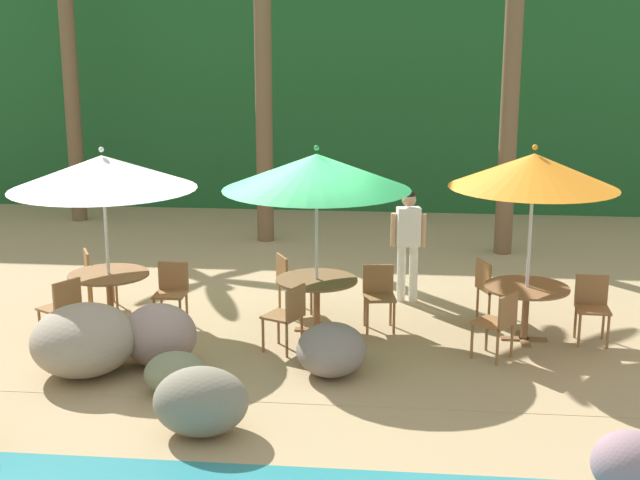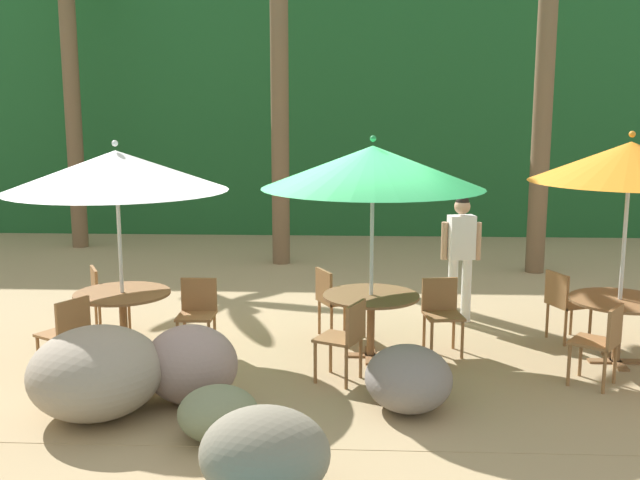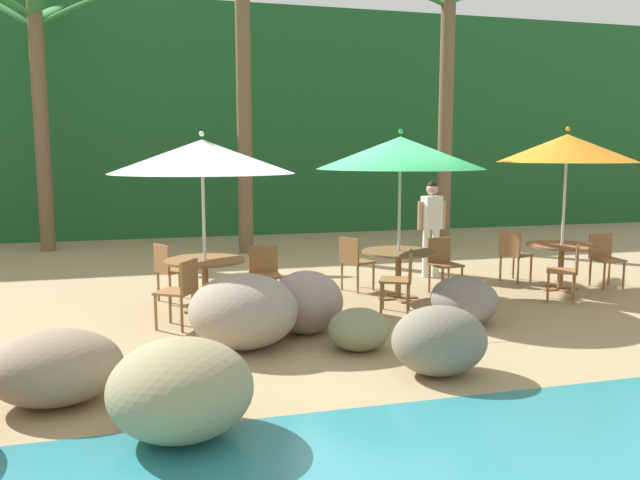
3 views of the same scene
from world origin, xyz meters
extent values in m
plane|color=tan|center=(0.00, 0.00, 0.00)|extent=(120.00, 120.00, 0.00)
cube|color=tan|center=(0.00, 0.00, 0.00)|extent=(18.00, 5.20, 0.01)
cube|color=#1E5628|center=(0.00, 9.00, 3.00)|extent=(28.00, 2.40, 6.00)
ellipsoid|color=slate|center=(0.78, -1.69, 0.30)|extent=(0.84, 1.00, 0.60)
ellipsoid|color=gray|center=(3.64, -4.19, 0.29)|extent=(0.69, 0.64, 0.58)
ellipsoid|color=gray|center=(-0.39, -3.40, 0.35)|extent=(0.97, 0.82, 0.69)
ellipsoid|color=gray|center=(-2.13, -1.98, 0.42)|extent=(1.24, 1.30, 0.84)
ellipsoid|color=gray|center=(-0.91, -2.45, 0.24)|extent=(0.71, 0.66, 0.48)
ellipsoid|color=gray|center=(-1.32, -1.65, 0.39)|extent=(0.91, 0.80, 0.78)
cylinder|color=silver|center=(-2.41, -0.25, 1.12)|extent=(0.04, 0.04, 2.24)
cone|color=white|center=(-2.41, -0.25, 2.14)|extent=(2.50, 2.50, 0.45)
sphere|color=white|center=(-2.41, -0.25, 2.44)|extent=(0.07, 0.07, 0.07)
cube|color=brown|center=(-2.41, -0.25, 0.01)|extent=(0.60, 0.12, 0.03)
cube|color=brown|center=(-2.41, -0.25, 0.01)|extent=(0.12, 0.60, 0.03)
cylinder|color=brown|center=(-2.41, -0.25, 0.37)|extent=(0.09, 0.09, 0.71)
cylinder|color=brown|center=(-2.41, -0.25, 0.72)|extent=(1.10, 1.10, 0.03)
cylinder|color=olive|center=(-1.38, -0.43, 0.23)|extent=(0.04, 0.04, 0.45)
cylinder|color=olive|center=(-1.74, -0.43, 0.23)|extent=(0.04, 0.04, 0.45)
cylinder|color=olive|center=(-1.38, -0.07, 0.23)|extent=(0.04, 0.04, 0.45)
cylinder|color=olive|center=(-1.74, -0.07, 0.23)|extent=(0.04, 0.04, 0.45)
cube|color=olive|center=(-1.56, -0.25, 0.47)|extent=(0.42, 0.42, 0.03)
cube|color=olive|center=(-1.56, -0.05, 0.66)|extent=(0.42, 0.04, 0.42)
cylinder|color=olive|center=(-2.72, 0.74, 0.23)|extent=(0.04, 0.04, 0.45)
cylinder|color=olive|center=(-2.56, 0.43, 0.23)|extent=(0.04, 0.04, 0.45)
cylinder|color=olive|center=(-3.04, 0.58, 0.23)|extent=(0.04, 0.04, 0.45)
cylinder|color=olive|center=(-2.87, 0.26, 0.23)|extent=(0.04, 0.04, 0.45)
cube|color=olive|center=(-2.80, 0.50, 0.47)|extent=(0.56, 0.56, 0.03)
cube|color=olive|center=(-2.97, 0.41, 0.66)|extent=(0.22, 0.39, 0.42)
cylinder|color=olive|center=(-3.09, -1.05, 0.23)|extent=(0.04, 0.04, 0.45)
cylinder|color=olive|center=(-2.91, -0.74, 0.23)|extent=(0.04, 0.04, 0.45)
cylinder|color=olive|center=(-2.79, -1.23, 0.23)|extent=(0.04, 0.04, 0.45)
cylinder|color=olive|center=(-2.60, -0.92, 0.23)|extent=(0.04, 0.04, 0.45)
cube|color=olive|center=(-2.85, -0.98, 0.47)|extent=(0.58, 0.58, 0.03)
cube|color=olive|center=(-2.68, -1.09, 0.66)|extent=(0.25, 0.38, 0.42)
cylinder|color=silver|center=(0.45, -0.23, 1.14)|extent=(0.04, 0.04, 2.29)
cone|color=#238E47|center=(0.45, -0.23, 2.19)|extent=(2.48, 2.48, 0.47)
sphere|color=#238E47|center=(0.45, -0.23, 2.50)|extent=(0.07, 0.07, 0.07)
cube|color=brown|center=(0.45, -0.23, 0.01)|extent=(0.60, 0.12, 0.03)
cube|color=brown|center=(0.45, -0.23, 0.01)|extent=(0.12, 0.60, 0.03)
cylinder|color=brown|center=(0.45, -0.23, 0.37)|extent=(0.09, 0.09, 0.71)
cylinder|color=brown|center=(0.45, -0.23, 0.72)|extent=(1.10, 1.10, 0.03)
cylinder|color=olive|center=(1.50, -0.26, 0.23)|extent=(0.04, 0.04, 0.45)
cylinder|color=olive|center=(1.14, -0.31, 0.23)|extent=(0.04, 0.04, 0.45)
cylinder|color=olive|center=(1.44, 0.10, 0.23)|extent=(0.04, 0.04, 0.45)
cylinder|color=olive|center=(1.09, 0.04, 0.23)|extent=(0.04, 0.04, 0.45)
cube|color=olive|center=(1.29, -0.11, 0.47)|extent=(0.48, 0.48, 0.03)
cube|color=olive|center=(1.26, 0.09, 0.66)|extent=(0.42, 0.10, 0.42)
cylinder|color=olive|center=(0.14, 0.76, 0.23)|extent=(0.04, 0.04, 0.45)
cylinder|color=olive|center=(0.30, 0.45, 0.23)|extent=(0.04, 0.04, 0.45)
cylinder|color=olive|center=(-0.18, 0.60, 0.23)|extent=(0.04, 0.04, 0.45)
cylinder|color=olive|center=(-0.01, 0.28, 0.23)|extent=(0.04, 0.04, 0.45)
cube|color=olive|center=(0.06, 0.52, 0.47)|extent=(0.57, 0.57, 0.03)
cube|color=olive|center=(-0.11, 0.43, 0.66)|extent=(0.22, 0.39, 0.42)
cylinder|color=olive|center=(-0.14, -1.09, 0.23)|extent=(0.04, 0.04, 0.45)
cylinder|color=olive|center=(0.01, -0.77, 0.23)|extent=(0.04, 0.04, 0.45)
cylinder|color=olive|center=(0.18, -1.24, 0.23)|extent=(0.04, 0.04, 0.45)
cylinder|color=olive|center=(0.33, -0.92, 0.23)|extent=(0.04, 0.04, 0.45)
cube|color=olive|center=(0.10, -1.00, 0.47)|extent=(0.56, 0.56, 0.03)
cube|color=olive|center=(0.28, -1.09, 0.66)|extent=(0.21, 0.40, 0.42)
cylinder|color=silver|center=(3.21, -0.30, 1.18)|extent=(0.04, 0.04, 2.36)
cone|color=orange|center=(3.21, -0.30, 2.26)|extent=(2.13, 2.13, 0.44)
sphere|color=orange|center=(3.21, -0.30, 2.56)|extent=(0.07, 0.07, 0.07)
cube|color=brown|center=(3.21, -0.30, 0.01)|extent=(0.60, 0.12, 0.03)
cube|color=brown|center=(3.21, -0.30, 0.01)|extent=(0.12, 0.60, 0.03)
cylinder|color=brown|center=(3.21, -0.30, 0.37)|extent=(0.09, 0.09, 0.71)
cylinder|color=brown|center=(3.21, -0.30, 0.72)|extent=(1.10, 1.10, 0.03)
cylinder|color=olive|center=(4.23, -0.52, 0.23)|extent=(0.04, 0.04, 0.45)
cylinder|color=olive|center=(3.87, -0.51, 0.23)|extent=(0.04, 0.04, 0.45)
cylinder|color=olive|center=(4.25, -0.17, 0.23)|extent=(0.04, 0.04, 0.45)
cylinder|color=olive|center=(3.89, -0.15, 0.23)|extent=(0.04, 0.04, 0.45)
cube|color=olive|center=(4.06, -0.34, 0.47)|extent=(0.44, 0.44, 0.03)
cube|color=olive|center=(4.07, -0.14, 0.66)|extent=(0.42, 0.05, 0.42)
cylinder|color=olive|center=(2.99, 0.72, 0.23)|extent=(0.04, 0.04, 0.45)
cylinder|color=olive|center=(3.13, 0.39, 0.23)|extent=(0.04, 0.04, 0.45)
cylinder|color=olive|center=(2.66, 0.58, 0.23)|extent=(0.04, 0.04, 0.45)
cylinder|color=olive|center=(2.80, 0.25, 0.23)|extent=(0.04, 0.04, 0.45)
cube|color=olive|center=(2.90, 0.48, 0.47)|extent=(0.55, 0.55, 0.03)
cube|color=olive|center=(2.71, 0.41, 0.66)|extent=(0.19, 0.40, 0.42)
cylinder|color=olive|center=(2.47, -1.04, 0.23)|extent=(0.04, 0.04, 0.45)
cylinder|color=olive|center=(2.68, -0.75, 0.23)|extent=(0.04, 0.04, 0.45)
cylinder|color=olive|center=(2.77, -1.25, 0.23)|extent=(0.04, 0.04, 0.45)
cylinder|color=olive|center=(2.97, -0.96, 0.23)|extent=(0.04, 0.04, 0.45)
cube|color=olive|center=(2.72, -1.00, 0.47)|extent=(0.58, 0.58, 0.03)
cube|color=olive|center=(2.89, -1.12, 0.66)|extent=(0.27, 0.36, 0.42)
cylinder|color=brown|center=(-5.35, 6.28, 2.77)|extent=(0.32, 0.32, 5.53)
cylinder|color=brown|center=(-1.08, 4.88, 3.44)|extent=(0.32, 0.32, 6.87)
cylinder|color=brown|center=(3.40, 4.34, 3.00)|extent=(0.32, 0.32, 6.01)
cylinder|color=white|center=(1.57, 1.24, 0.43)|extent=(0.13, 0.13, 0.86)
cylinder|color=white|center=(1.75, 1.24, 0.43)|extent=(0.13, 0.13, 0.86)
cube|color=white|center=(1.66, 1.24, 1.15)|extent=(0.37, 0.27, 0.58)
cylinder|color=tan|center=(1.44, 1.24, 1.10)|extent=(0.08, 0.08, 0.50)
cylinder|color=tan|center=(1.88, 1.24, 1.10)|extent=(0.08, 0.08, 0.50)
sphere|color=tan|center=(1.66, 1.24, 1.56)|extent=(0.21, 0.21, 0.21)
sphere|color=black|center=(1.66, 1.24, 1.61)|extent=(0.18, 0.18, 0.18)
camera|label=1|loc=(1.63, -11.37, 4.00)|focal=48.90mm
camera|label=2|loc=(0.25, -8.45, 2.87)|focal=41.75mm
camera|label=3|loc=(-3.12, -9.00, 2.20)|focal=35.80mm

